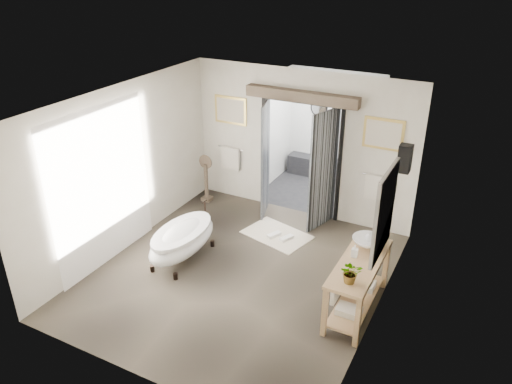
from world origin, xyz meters
TOP-DOWN VIEW (x-y plane):
  - ground_plane at (0.00, 0.00)m, footprint 5.00×5.00m
  - room_shell at (-0.04, -0.13)m, footprint 4.52×5.02m
  - shower_room at (0.00, 3.99)m, footprint 2.22×2.01m
  - back_wall_dressing at (0.00, 2.32)m, footprint 3.82×0.79m
  - clawfoot_tub at (-1.08, -0.04)m, footprint 0.72×1.61m
  - vanity at (1.95, -0.00)m, footprint 0.57×1.60m
  - pedestal_mirror at (-1.93, 2.04)m, footprint 0.31×0.20m
  - rug at (0.02, 1.41)m, footprint 1.36×1.07m
  - slippers at (0.13, 1.34)m, footprint 0.47×0.30m
  - basin at (1.95, 0.43)m, footprint 0.47×0.47m
  - plant at (2.00, -0.53)m, footprint 0.36×0.34m
  - soap_bottle_a at (1.86, 0.09)m, footprint 0.09×0.10m
  - soap_bottle_b at (1.94, 0.58)m, footprint 0.17×0.17m

SIDE VIEW (x-z plane):
  - ground_plane at x=0.00m, z-range 0.00..0.00m
  - rug at x=0.02m, z-range 0.00..0.01m
  - slippers at x=0.13m, z-range 0.01..0.07m
  - clawfoot_tub at x=-1.08m, z-range -0.01..0.78m
  - pedestal_mirror at x=-1.93m, z-range -0.07..0.97m
  - vanity at x=1.95m, z-range 0.08..0.93m
  - shower_room at x=0.00m, z-range -0.35..2.16m
  - basin at x=1.95m, z-range 0.85..1.01m
  - soap_bottle_b at x=1.94m, z-range 0.85..1.03m
  - soap_bottle_a at x=1.86m, z-range 0.85..1.04m
  - plant at x=2.00m, z-range 0.85..1.17m
  - back_wall_dressing at x=0.00m, z-range 0.30..2.82m
  - room_shell at x=-0.04m, z-range 0.40..3.31m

